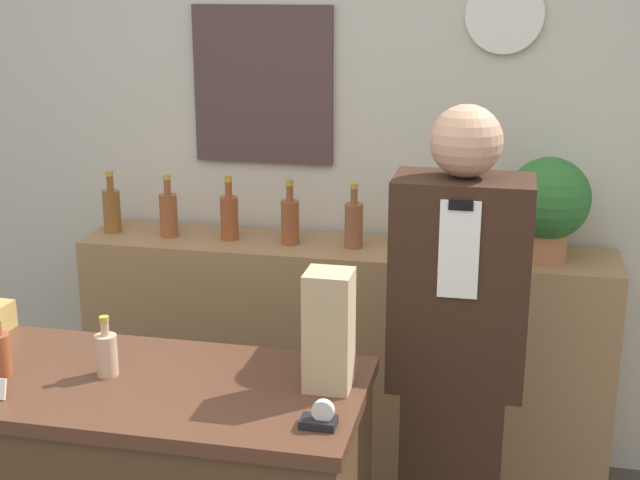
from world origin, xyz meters
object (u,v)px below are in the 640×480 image
(shopkeeper, at_px, (456,367))
(paper_bag, at_px, (329,330))
(tape_dispenser, at_px, (320,418))
(potted_plant, at_px, (548,203))

(shopkeeper, bearing_deg, paper_bag, -125.55)
(tape_dispenser, bearing_deg, shopkeeper, 66.29)
(potted_plant, height_order, paper_bag, potted_plant)
(shopkeeper, height_order, paper_bag, shopkeeper)
(shopkeeper, relative_size, potted_plant, 4.18)
(potted_plant, bearing_deg, tape_dispenser, -112.72)
(shopkeeper, height_order, potted_plant, shopkeeper)
(shopkeeper, xyz_separation_m, potted_plant, (0.28, 0.70, 0.38))
(paper_bag, bearing_deg, shopkeeper, 54.45)
(shopkeeper, xyz_separation_m, tape_dispenser, (-0.29, -0.67, 0.13))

